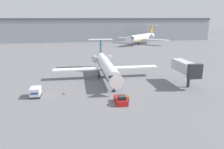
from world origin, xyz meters
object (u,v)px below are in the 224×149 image
object	(u,v)px
luggage_cart	(35,92)
traffic_cone_left	(64,93)
airplane_parked_far_left	(142,37)
pushback_tug	(121,100)
airplane_main	(106,66)
worker_near_tug	(128,98)
jet_bridge	(186,68)

from	to	relation	value
luggage_cart	traffic_cone_left	size ratio (longest dim) A/B	4.62
airplane_parked_far_left	pushback_tug	bearing A→B (deg)	-109.35
pushback_tug	luggage_cart	bearing A→B (deg)	159.01
airplane_main	worker_near_tug	bearing A→B (deg)	-85.02
pushback_tug	luggage_cart	size ratio (longest dim) A/B	1.31
worker_near_tug	jet_bridge	distance (m)	19.12
pushback_tug	airplane_parked_far_left	size ratio (longest dim) A/B	0.15
airplane_main	airplane_parked_far_left	world-z (taller)	airplane_parked_far_left
luggage_cart	worker_near_tug	world-z (taller)	luggage_cart
airplane_main	luggage_cart	size ratio (longest dim) A/B	9.71
luggage_cart	jet_bridge	size ratio (longest dim) A/B	0.30
airplane_main	worker_near_tug	size ratio (longest dim) A/B	17.76
pushback_tug	airplane_parked_far_left	xyz separation A→B (m)	(32.81, 93.43, 3.58)
jet_bridge	pushback_tug	bearing A→B (deg)	-153.14
traffic_cone_left	jet_bridge	size ratio (longest dim) A/B	0.07
airplane_main	pushback_tug	bearing A→B (deg)	-89.68
airplane_main	luggage_cart	bearing A→B (deg)	-143.38
worker_near_tug	jet_bridge	size ratio (longest dim) A/B	0.17
airplane_main	traffic_cone_left	bearing A→B (deg)	-133.15
worker_near_tug	traffic_cone_left	size ratio (longest dim) A/B	2.52
worker_near_tug	airplane_parked_far_left	world-z (taller)	airplane_parked_far_left
airplane_parked_far_left	jet_bridge	bearing A→B (deg)	-99.90
airplane_main	traffic_cone_left	xyz separation A→B (m)	(-11.16, -11.90, -3.05)
airplane_parked_far_left	traffic_cone_left	bearing A→B (deg)	-117.09
luggage_cart	traffic_cone_left	distance (m)	5.90
airplane_main	pushback_tug	size ratio (longest dim) A/B	7.39
traffic_cone_left	airplane_main	bearing A→B (deg)	46.85
airplane_main	worker_near_tug	distance (m)	19.08
airplane_parked_far_left	jet_bridge	size ratio (longest dim) A/B	2.65
worker_near_tug	jet_bridge	xyz separation A→B (m)	(16.57, 8.85, 3.55)
traffic_cone_left	jet_bridge	world-z (taller)	jet_bridge
luggage_cart	jet_bridge	bearing A→B (deg)	4.25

